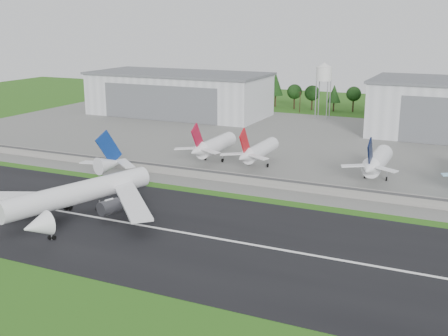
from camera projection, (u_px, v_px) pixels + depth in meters
The scene contains 13 objects.
ground at pixel (134, 242), 132.00m from camera, with size 600.00×600.00×0.00m, color #2B5814.
runway at pixel (156, 228), 140.77m from camera, with size 320.00×60.00×0.10m, color black.
runway_centerline at pixel (156, 228), 140.75m from camera, with size 220.00×1.00×0.02m, color white.
apron at pixel (293, 143), 237.30m from camera, with size 320.00×150.00×0.10m, color slate.
blast_fence at pixel (230, 177), 179.80m from camera, with size 240.00×0.61×3.50m.
hangar_west at pixel (179, 94), 306.20m from camera, with size 97.00×44.00×23.20m.
water_tower at pixel (324, 72), 290.11m from camera, with size 8.40×8.40×29.40m.
utility_poles at pixel (338, 115), 307.52m from camera, with size 230.00×3.00×12.00m, color black, non-canonical shape.
treeline at pixel (344, 111), 320.69m from camera, with size 320.00×16.00×22.00m, color black, non-canonical shape.
main_airliner at pixel (78, 198), 148.78m from camera, with size 54.58×57.93×18.17m.
parked_jet_red_a at pixel (212, 146), 204.43m from camera, with size 7.36×31.29×16.63m.
parked_jet_red_b at pixel (257, 151), 197.29m from camera, with size 7.36×31.29×16.36m.
parked_jet_navy at pixel (376, 162), 180.60m from camera, with size 7.36×31.29×16.78m.
Camera 1 is at (70.90, -102.90, 50.65)m, focal length 45.00 mm.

